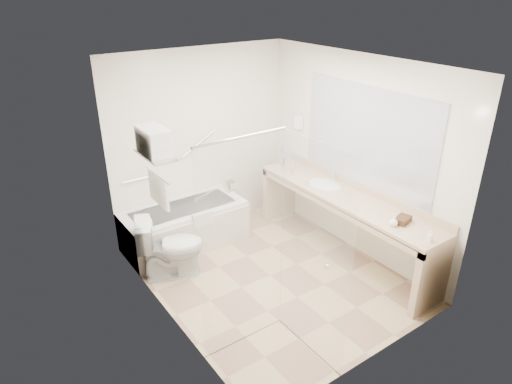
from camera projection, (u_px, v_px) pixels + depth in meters
floor at (270, 275)px, 5.52m from camera, size 3.20×3.20×0.00m
ceiling at (274, 64)px, 4.45m from camera, size 2.60×3.20×0.10m
wall_back at (201, 142)px, 6.17m from camera, size 2.60×0.10×2.50m
wall_front at (387, 244)px, 3.80m from camera, size 2.60×0.10×2.50m
wall_left at (162, 213)px, 4.31m from camera, size 0.10×3.20×2.50m
wall_right at (355, 157)px, 5.66m from camera, size 0.10×3.20×2.50m
bathtub at (185, 226)px, 6.06m from camera, size 1.60×0.73×0.59m
grab_bar_short at (138, 179)px, 5.77m from camera, size 0.40×0.03×0.03m
grab_bar_long at (199, 143)px, 6.11m from camera, size 0.53×0.03×0.33m
shower_enclosure at (277, 251)px, 4.05m from camera, size 0.96×0.91×2.11m
towel_shelf at (155, 149)px, 4.42m from camera, size 0.24×0.55×0.81m
vanity_counter at (344, 211)px, 5.67m from camera, size 0.55×2.70×0.95m
sink at (325, 186)px, 5.90m from camera, size 0.40×0.52×0.14m
faucet at (334, 176)px, 5.93m from camera, size 0.03×0.03×0.14m
mirror at (366, 137)px, 5.42m from camera, size 0.02×2.00×1.20m
hairdryer_unit at (298, 122)px, 6.33m from camera, size 0.08×0.10×0.18m
toilet at (171, 247)px, 5.38m from camera, size 0.88×0.69×0.76m
amenity_basket at (403, 220)px, 4.95m from camera, size 0.22×0.18×0.07m
soap_bottle_a at (429, 239)px, 4.60m from camera, size 0.07×0.12×0.05m
soap_bottle_b at (394, 222)px, 4.87m from camera, size 0.10×0.13×0.09m
water_bottle_left at (282, 164)px, 6.30m from camera, size 0.06×0.06×0.18m
water_bottle_mid at (282, 158)px, 6.46m from camera, size 0.07×0.07×0.22m
water_bottle_right at (293, 164)px, 6.25m from camera, size 0.06×0.06×0.21m
drinking_glass_near at (293, 172)px, 6.16m from camera, size 0.06×0.06×0.08m
drinking_glass_far at (305, 181)px, 5.86m from camera, size 0.07×0.07×0.09m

